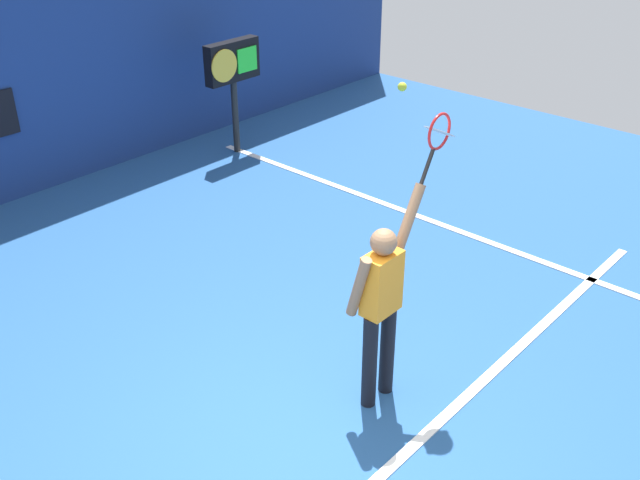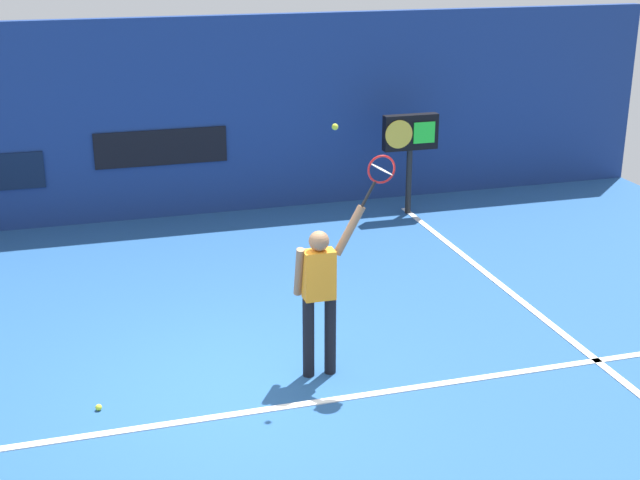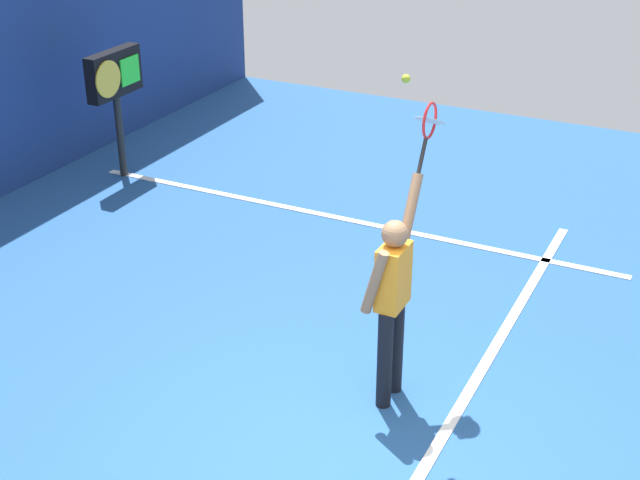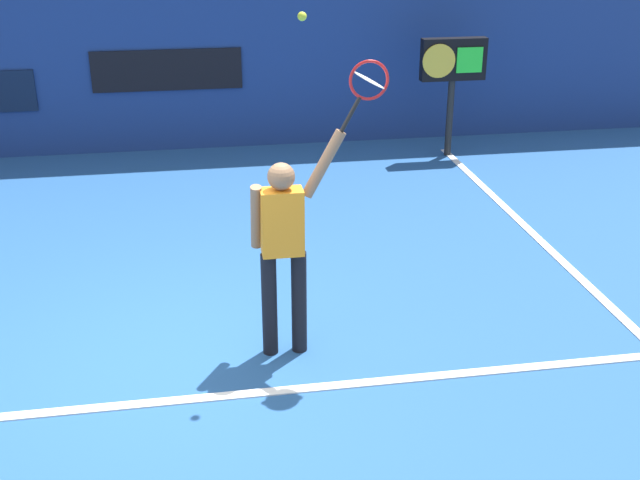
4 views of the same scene
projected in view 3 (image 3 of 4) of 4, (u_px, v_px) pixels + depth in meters
ground_plane at (347, 463)px, 7.13m from camera, size 18.00×18.00×0.00m
court_sideline at (339, 218)px, 11.22m from camera, size 0.10×7.00×0.01m
tennis_player at (392, 296)px, 7.47m from camera, size 0.76×0.31×1.94m
tennis_racket at (429, 125)px, 7.44m from camera, size 0.44×0.27×0.61m
tennis_ball at (406, 79)px, 6.83m from camera, size 0.07×0.07×0.07m
scoreboard_clock at (115, 80)px, 11.89m from camera, size 0.96×0.20×1.73m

